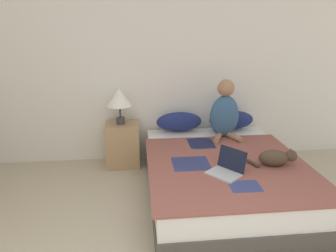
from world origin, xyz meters
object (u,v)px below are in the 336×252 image
(pillow_near, at_px, (179,122))
(cat_tabby, at_px, (276,157))
(nightstand, at_px, (123,145))
(person_sitting, at_px, (225,112))
(laptop_open, at_px, (227,169))
(table_lamp, at_px, (119,98))
(pillow_far, at_px, (231,120))
(bed, at_px, (222,175))

(pillow_near, distance_m, cat_tabby, 1.46)
(pillow_near, xyz_separation_m, nightstand, (-0.78, -0.04, -0.29))
(person_sitting, height_order, laptop_open, person_sitting)
(nightstand, xyz_separation_m, table_lamp, (-0.01, 0.00, 0.65))
(pillow_far, relative_size, laptop_open, 1.54)
(pillow_near, bearing_deg, cat_tabby, -54.13)
(pillow_far, distance_m, laptop_open, 1.39)
(person_sitting, height_order, table_lamp, person_sitting)
(pillow_near, relative_size, person_sitting, 0.83)
(person_sitting, relative_size, laptop_open, 1.85)
(pillow_near, xyz_separation_m, table_lamp, (-0.80, -0.04, 0.36))
(bed, bearing_deg, laptop_open, -101.00)
(pillow_far, distance_m, cat_tabby, 1.19)
(pillow_far, xyz_separation_m, table_lamp, (-1.54, -0.04, 0.36))
(laptop_open, height_order, nightstand, laptop_open)
(cat_tabby, xyz_separation_m, table_lamp, (-1.65, 1.14, 0.40))
(pillow_far, height_order, nightstand, pillow_far)
(pillow_far, distance_m, table_lamp, 1.58)
(pillow_near, xyz_separation_m, cat_tabby, (0.86, -1.19, -0.04))
(laptop_open, xyz_separation_m, table_lamp, (-1.09, 1.27, 0.44))
(person_sitting, distance_m, laptop_open, 1.10)
(bed, xyz_separation_m, nightstand, (-1.15, 0.87, 0.07))
(pillow_near, height_order, laptop_open, pillow_near)
(cat_tabby, bearing_deg, table_lamp, 153.75)
(person_sitting, relative_size, table_lamp, 1.56)
(bed, xyz_separation_m, laptop_open, (-0.08, -0.39, 0.28))
(pillow_near, bearing_deg, nightstand, -176.73)
(cat_tabby, distance_m, table_lamp, 2.05)
(laptop_open, bearing_deg, bed, 129.21)
(cat_tabby, bearing_deg, nightstand, 153.53)
(cat_tabby, relative_size, laptop_open, 1.20)
(bed, bearing_deg, nightstand, 142.90)
(table_lamp, bearing_deg, pillow_near, 3.14)
(pillow_far, height_order, cat_tabby, pillow_far)
(bed, relative_size, laptop_open, 5.17)
(pillow_far, relative_size, table_lamp, 1.30)
(bed, xyz_separation_m, table_lamp, (-1.17, 0.87, 0.73))
(cat_tabby, height_order, table_lamp, table_lamp)
(bed, distance_m, person_sitting, 0.87)
(pillow_near, relative_size, laptop_open, 1.54)
(bed, bearing_deg, pillow_near, 111.98)
(laptop_open, relative_size, nightstand, 0.67)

